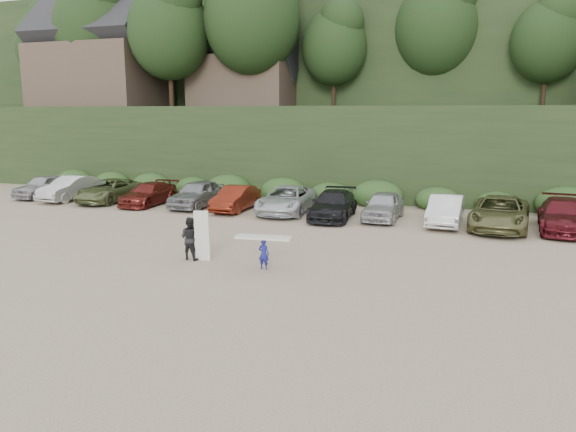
% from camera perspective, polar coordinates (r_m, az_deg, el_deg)
% --- Properties ---
extents(ground, '(120.00, 120.00, 0.00)m').
position_cam_1_polar(ground, '(21.16, -0.62, -5.03)').
color(ground, tan).
rests_on(ground, ground).
extents(hillside_backdrop, '(90.00, 41.50, 28.00)m').
position_cam_1_polar(hillside_backdrop, '(55.78, 12.57, 16.11)').
color(hillside_backdrop, black).
rests_on(hillside_backdrop, ground).
extents(parked_cars, '(39.42, 6.28, 1.62)m').
position_cam_1_polar(parked_cars, '(31.00, 2.09, 1.45)').
color(parked_cars, '#A3A3A7').
rests_on(parked_cars, ground).
extents(child_surfer, '(2.11, 0.82, 1.23)m').
position_cam_1_polar(child_surfer, '(20.49, -2.49, -3.15)').
color(child_surfer, navy).
rests_on(child_surfer, ground).
extents(adult_surfer, '(1.30, 0.71, 1.99)m').
position_cam_1_polar(adult_surfer, '(22.09, -9.81, -2.22)').
color(adult_surfer, black).
rests_on(adult_surfer, ground).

